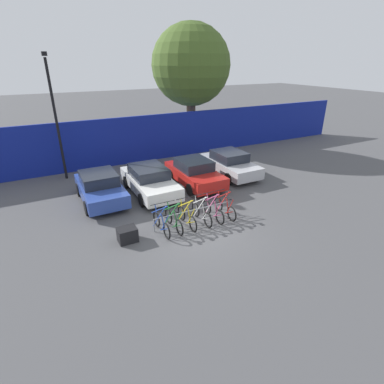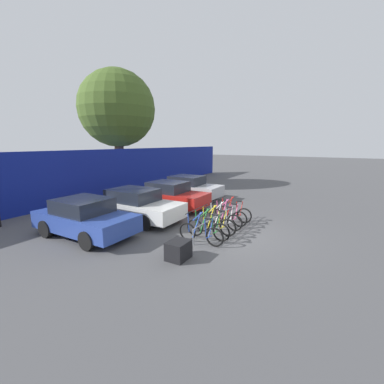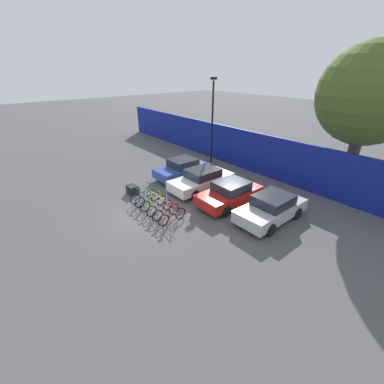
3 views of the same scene
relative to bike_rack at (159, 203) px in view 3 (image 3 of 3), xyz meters
The scene contains 16 objects.
ground_plane 0.84m from the bike_rack, 100.09° to the right, with size 120.00×120.00×0.00m, color #4C4C4F.
hoarding_wall 8.88m from the bike_rack, 90.78° to the left, with size 36.00×0.16×2.99m, color navy.
bike_rack is the anchor object (origin of this frame).
bicycle_blue 1.49m from the bike_rack, behind, with size 0.68×1.71×1.05m.
bicycle_green 0.96m from the bike_rack, behind, with size 0.68×1.71×1.05m.
bicycle_yellow 0.40m from the bike_rack, 157.45° to the right, with size 0.68×1.71×1.05m.
bicycle_white 0.37m from the bike_rack, 24.68° to the right, with size 0.68×1.71×1.05m.
bicycle_pink 0.91m from the bike_rack, ahead, with size 0.68×1.71×1.05m.
bicycle_red 1.49m from the bike_rack, ahead, with size 0.68×1.71×1.05m.
car_blue 4.88m from the bike_rack, 127.13° to the left, with size 1.91×3.91×1.40m.
car_white 3.70m from the bike_rack, 98.53° to the left, with size 1.91×4.32×1.40m.
car_red 4.11m from the bike_rack, 61.08° to the left, with size 1.91×4.00×1.40m.
car_silver 6.03m from the bike_rack, 41.36° to the left, with size 1.91×4.07×1.40m.
lamp_post 9.38m from the bike_rack, 117.54° to the left, with size 0.24×0.44×6.61m.
cargo_crate 2.86m from the bike_rack, behind, with size 0.70×0.56×0.55m, color black.
tree_behind_hoarding 13.08m from the bike_rack, 62.89° to the left, with size 5.58×5.58×8.67m.
Camera 3 is at (10.95, -5.86, 7.24)m, focal length 24.00 mm.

